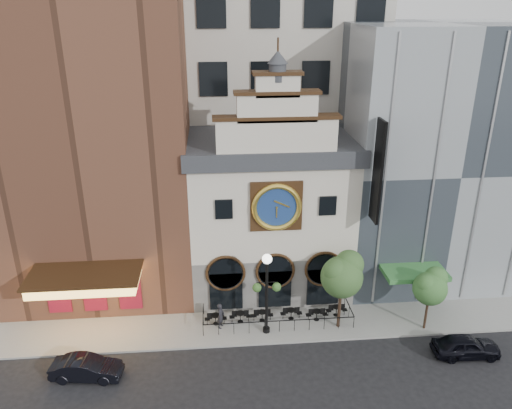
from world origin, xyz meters
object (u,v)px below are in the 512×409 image
object	(u,v)px
bistro_2	(262,315)
pedestrian	(221,316)
lamppost	(267,285)
tree_right	(431,286)
bistro_0	(216,319)
bistro_1	(240,316)
bistro_5	(336,310)
car_left	(86,368)
car_right	(466,346)
bistro_3	(291,313)
bistro_4	(317,314)
tree_left	(343,274)

from	to	relation	value
bistro_2	pedestrian	bearing A→B (deg)	-170.43
lamppost	tree_right	xyz separation A→B (m)	(11.23, -0.51, -0.35)
bistro_0	bistro_1	distance (m)	1.77
bistro_5	car_left	bearing A→B (deg)	-163.81
car_right	tree_right	world-z (taller)	tree_right
bistro_2	bistro_3	distance (m)	2.12
car_right	pedestrian	bearing A→B (deg)	77.33
bistro_3	tree_right	world-z (taller)	tree_right
pedestrian	bistro_2	bearing A→B (deg)	-61.03
lamppost	bistro_2	bearing A→B (deg)	98.64
bistro_1	car_left	size ratio (longest dim) A/B	0.37
bistro_5	pedestrian	world-z (taller)	pedestrian
bistro_2	tree_right	size ratio (longest dim) A/B	0.34
bistro_3	pedestrian	bearing A→B (deg)	-173.71
car_right	lamppost	bearing A→B (deg)	77.21
bistro_5	bistro_0	bearing A→B (deg)	-178.19
car_left	lamppost	world-z (taller)	lamppost
lamppost	tree_right	bearing A→B (deg)	-0.99
bistro_4	tree_left	xyz separation A→B (m)	(1.44, -0.84, 3.79)
car_left	pedestrian	size ratio (longest dim) A/B	2.28
bistro_2	bistro_3	xyz separation A→B (m)	(2.12, 0.06, 0.00)
bistro_3	pedestrian	world-z (taller)	pedestrian
car_left	bistro_1	bearing A→B (deg)	-57.66
bistro_1	bistro_5	size ratio (longest dim) A/B	1.00
bistro_4	tree_left	bearing A→B (deg)	-30.40
tree_left	bistro_4	bearing A→B (deg)	149.60
pedestrian	tree_right	xyz separation A→B (m)	(14.39, -1.32, 2.49)
lamppost	tree_left	distance (m)	5.24
bistro_3	bistro_1	bearing A→B (deg)	-178.93
car_right	bistro_2	bearing A→B (deg)	72.08
bistro_4	car_right	distance (m)	10.05
bistro_2	car_left	size ratio (longest dim) A/B	0.37
bistro_2	tree_left	size ratio (longest dim) A/B	0.27
lamppost	bistro_5	bearing A→B (deg)	17.15
bistro_3	tree_right	distance (m)	9.92
bistro_0	bistro_5	distance (m)	8.86
car_left	car_right	bearing A→B (deg)	-83.54
bistro_0	pedestrian	xyz separation A→B (m)	(0.36, -0.39, 0.48)
bistro_0	car_right	size ratio (longest dim) A/B	0.36
bistro_4	bistro_5	world-z (taller)	same
car_right	tree_right	size ratio (longest dim) A/B	0.93
car_right	bistro_0	bearing A→B (deg)	76.37
bistro_3	bistro_5	xyz separation A→B (m)	(3.38, 0.11, 0.00)
bistro_5	pedestrian	bearing A→B (deg)	-175.50
bistro_3	bistro_0	bearing A→B (deg)	-178.18
bistro_2	bistro_5	size ratio (longest dim) A/B	1.00
lamppost	tree_left	bearing A→B (deg)	4.15
tree_right	bistro_5	bearing A→B (deg)	161.32
pedestrian	tree_right	world-z (taller)	tree_right
bistro_2	car_right	world-z (taller)	car_right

